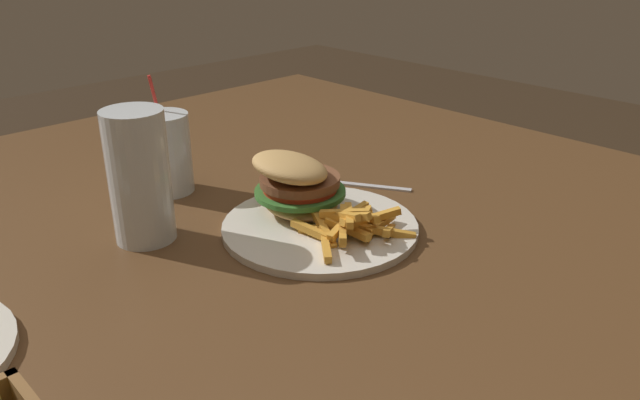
{
  "coord_description": "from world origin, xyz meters",
  "views": [
    {
      "loc": [
        -0.62,
        0.42,
        1.13
      ],
      "look_at": [
        -0.08,
        -0.1,
        0.79
      ],
      "focal_mm": 35.0,
      "sensor_mm": 36.0,
      "label": 1
    }
  ],
  "objects_px": {
    "meal_plate_near": "(309,202)",
    "juice_glass": "(166,155)",
    "beer_glass": "(140,181)",
    "spoon": "(318,177)"
  },
  "relations": [
    {
      "from": "beer_glass",
      "to": "juice_glass",
      "type": "distance_m",
      "value": 0.16
    },
    {
      "from": "meal_plate_near",
      "to": "juice_glass",
      "type": "xyz_separation_m",
      "value": [
        0.23,
        0.08,
        0.03
      ]
    },
    {
      "from": "spoon",
      "to": "juice_glass",
      "type": "bearing_deg",
      "value": 24.65
    },
    {
      "from": "meal_plate_near",
      "to": "beer_glass",
      "type": "relative_size",
      "value": 1.52
    },
    {
      "from": "meal_plate_near",
      "to": "juice_glass",
      "type": "bearing_deg",
      "value": 17.89
    },
    {
      "from": "meal_plate_near",
      "to": "beer_glass",
      "type": "distance_m",
      "value": 0.22
    },
    {
      "from": "meal_plate_near",
      "to": "spoon",
      "type": "distance_m",
      "value": 0.15
    },
    {
      "from": "meal_plate_near",
      "to": "beer_glass",
      "type": "height_order",
      "value": "beer_glass"
    },
    {
      "from": "beer_glass",
      "to": "juice_glass",
      "type": "relative_size",
      "value": 0.98
    },
    {
      "from": "meal_plate_near",
      "to": "juice_glass",
      "type": "relative_size",
      "value": 1.5
    }
  ]
}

